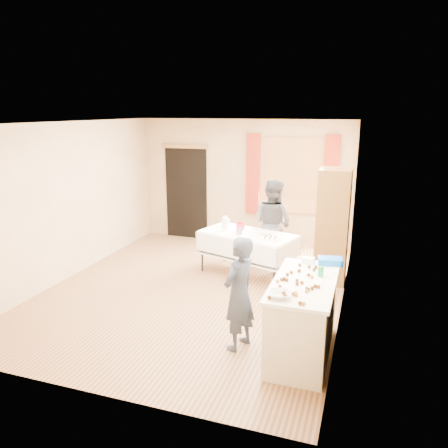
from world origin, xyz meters
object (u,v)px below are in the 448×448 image
(counter, at_px, (303,318))
(girl, at_px, (239,294))
(woman, at_px, (273,223))
(chair, at_px, (267,242))
(cabinet, at_px, (333,226))
(party_table, at_px, (247,250))

(counter, bearing_deg, girl, -171.94)
(girl, distance_m, woman, 2.94)
(chair, distance_m, girl, 3.36)
(girl, bearing_deg, chair, -154.01)
(counter, xyz_separation_m, girl, (-0.74, -0.10, 0.24))
(cabinet, xyz_separation_m, girl, (-0.84, -2.53, -0.25))
(party_table, bearing_deg, cabinet, 25.41)
(cabinet, distance_m, girl, 2.68)
(chair, relative_size, woman, 0.66)
(counter, bearing_deg, cabinet, 87.64)
(cabinet, distance_m, counter, 2.48)
(chair, bearing_deg, counter, -47.62)
(party_table, xyz_separation_m, chair, (0.12, 0.97, -0.13))
(counter, relative_size, party_table, 0.81)
(party_table, xyz_separation_m, woman, (0.30, 0.59, 0.36))
(chair, distance_m, woman, 0.64)
(chair, relative_size, girl, 0.77)
(counter, distance_m, chair, 3.41)
(counter, bearing_deg, woman, 109.17)
(party_table, distance_m, chair, 0.98)
(party_table, height_order, woman, woman)
(woman, bearing_deg, girl, 122.08)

